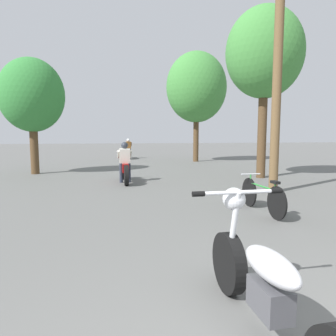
# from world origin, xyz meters

# --- Properties ---
(utility_pole) EXTENTS (1.10, 0.24, 5.91)m
(utility_pole) POSITION_xyz_m (3.24, 6.50, 3.04)
(utility_pole) COLOR brown
(utility_pole) RESTS_ON ground
(roadside_tree_right_near) EXTENTS (2.79, 2.51, 6.10)m
(roadside_tree_right_near) POSITION_xyz_m (4.36, 9.23, 4.45)
(roadside_tree_right_near) COLOR #513A23
(roadside_tree_right_near) RESTS_ON ground
(roadside_tree_right_far) EXTENTS (3.58, 3.22, 6.45)m
(roadside_tree_right_far) POSITION_xyz_m (4.04, 16.47, 4.38)
(roadside_tree_right_far) COLOR #513A23
(roadside_tree_right_far) RESTS_ON ground
(roadside_tree_left) EXTENTS (2.53, 2.28, 4.62)m
(roadside_tree_left) POSITION_xyz_m (-4.11, 12.10, 3.13)
(roadside_tree_left) COLOR #513A23
(roadside_tree_left) RESTS_ON ground
(motorcycle_foreground) EXTENTS (0.87, 2.12, 1.07)m
(motorcycle_foreground) POSITION_xyz_m (-0.07, 1.09, 0.43)
(motorcycle_foreground) COLOR black
(motorcycle_foreground) RESTS_ON ground
(motorcycle_rider_lead) EXTENTS (0.50, 2.04, 1.35)m
(motorcycle_rider_lead) POSITION_xyz_m (-0.65, 9.12, 0.51)
(motorcycle_rider_lead) COLOR black
(motorcycle_rider_lead) RESTS_ON ground
(motorcycle_rider_far) EXTENTS (0.50, 2.06, 1.36)m
(motorcycle_rider_far) POSITION_xyz_m (0.21, 19.54, 0.52)
(motorcycle_rider_far) COLOR black
(motorcycle_rider_far) RESTS_ON ground
(bicycle_parked) EXTENTS (0.44, 1.73, 0.74)m
(bicycle_parked) POSITION_xyz_m (1.82, 4.56, 0.34)
(bicycle_parked) COLOR black
(bicycle_parked) RESTS_ON ground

